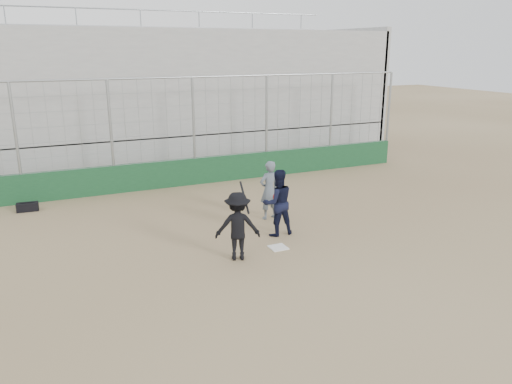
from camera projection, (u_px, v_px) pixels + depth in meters
name	position (u px, v px, depth m)	size (l,w,h in m)	color
ground	(278.00, 248.00, 13.00)	(90.00, 90.00, 0.00)	brown
home_plate	(278.00, 247.00, 13.00)	(0.44, 0.44, 0.02)	white
backstop	(195.00, 159.00, 18.86)	(18.10, 0.25, 4.04)	#133C20
bleachers	(160.00, 96.00, 22.64)	(20.25, 6.70, 6.98)	#949494
batter_at_plate	(238.00, 226.00, 12.11)	(1.25, 0.97, 1.86)	black
catcher_crouched	(278.00, 214.00, 13.72)	(0.92, 0.73, 1.25)	black
umpire	(269.00, 193.00, 15.04)	(0.66, 0.43, 1.62)	#545F6A
equipment_bag	(28.00, 207.00, 15.88)	(0.67, 0.33, 0.32)	black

